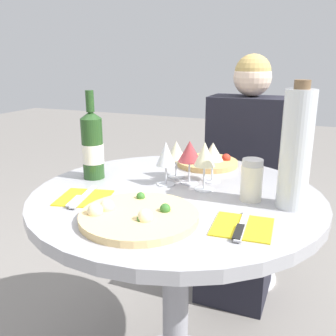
# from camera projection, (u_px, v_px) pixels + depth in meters

# --- Properties ---
(dining_table) EXTENTS (0.94, 0.94, 0.76)m
(dining_table) POSITION_uv_depth(u_px,v_px,m) (176.00, 233.00, 1.25)
(dining_table) COLOR gray
(dining_table) RESTS_ON ground_plane
(chair_behind_diner) EXTENTS (0.43, 0.43, 0.92)m
(chair_behind_diner) POSITION_uv_depth(u_px,v_px,m) (247.00, 196.00, 2.03)
(chair_behind_diner) COLOR silver
(chair_behind_diner) RESTS_ON ground_plane
(seated_diner) EXTENTS (0.39, 0.44, 1.19)m
(seated_diner) POSITION_uv_depth(u_px,v_px,m) (242.00, 192.00, 1.88)
(seated_diner) COLOR black
(seated_diner) RESTS_ON ground_plane
(pizza_large) EXTENTS (0.32, 0.32, 0.05)m
(pizza_large) POSITION_uv_depth(u_px,v_px,m) (137.00, 216.00, 1.00)
(pizza_large) COLOR #E5C17F
(pizza_large) RESTS_ON dining_table
(pizza_small_far) EXTENTS (0.24, 0.24, 0.05)m
(pizza_small_far) POSITION_uv_depth(u_px,v_px,m) (208.00, 162.00, 1.51)
(pizza_small_far) COLOR tan
(pizza_small_far) RESTS_ON dining_table
(wine_bottle) EXTENTS (0.08, 0.08, 0.31)m
(wine_bottle) POSITION_uv_depth(u_px,v_px,m) (92.00, 146.00, 1.32)
(wine_bottle) COLOR #23471E
(wine_bottle) RESTS_ON dining_table
(tall_carafe) EXTENTS (0.09, 0.09, 0.36)m
(tall_carafe) POSITION_uv_depth(u_px,v_px,m) (296.00, 149.00, 1.05)
(tall_carafe) COLOR silver
(tall_carafe) RESTS_ON dining_table
(sugar_shaker) EXTENTS (0.07, 0.07, 0.13)m
(sugar_shaker) POSITION_uv_depth(u_px,v_px,m) (252.00, 180.00, 1.13)
(sugar_shaker) COLOR silver
(sugar_shaker) RESTS_ON dining_table
(wine_glass_front_right) EXTENTS (0.07, 0.07, 0.16)m
(wine_glass_front_right) POSITION_uv_depth(u_px,v_px,m) (205.00, 155.00, 1.20)
(wine_glass_front_right) COLOR silver
(wine_glass_front_right) RESTS_ON dining_table
(wine_glass_back_left) EXTENTS (0.07, 0.07, 0.13)m
(wine_glass_back_left) POSITION_uv_depth(u_px,v_px,m) (176.00, 151.00, 1.34)
(wine_glass_back_left) COLOR silver
(wine_glass_back_left) RESTS_ON dining_table
(wine_glass_front_left) EXTENTS (0.07, 0.07, 0.15)m
(wine_glass_front_left) POSITION_uv_depth(u_px,v_px,m) (166.00, 155.00, 1.25)
(wine_glass_front_left) COLOR silver
(wine_glass_front_left) RESTS_ON dining_table
(wine_glass_center) EXTENTS (0.08, 0.08, 0.15)m
(wine_glass_center) POSITION_uv_depth(u_px,v_px,m) (190.00, 152.00, 1.27)
(wine_glass_center) COLOR silver
(wine_glass_center) RESTS_ON dining_table
(wine_glass_back_right) EXTENTS (0.07, 0.07, 0.14)m
(wine_glass_back_right) POSITION_uv_depth(u_px,v_px,m) (213.00, 153.00, 1.29)
(wine_glass_back_right) COLOR silver
(wine_glass_back_right) RESTS_ON dining_table
(place_setting_left) EXTENTS (0.18, 0.19, 0.01)m
(place_setting_left) POSITION_uv_depth(u_px,v_px,m) (83.00, 198.00, 1.15)
(place_setting_left) COLOR yellow
(place_setting_left) RESTS_ON dining_table
(place_setting_right) EXTENTS (0.16, 0.19, 0.01)m
(place_setting_right) POSITION_uv_depth(u_px,v_px,m) (242.00, 227.00, 0.96)
(place_setting_right) COLOR yellow
(place_setting_right) RESTS_ON dining_table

